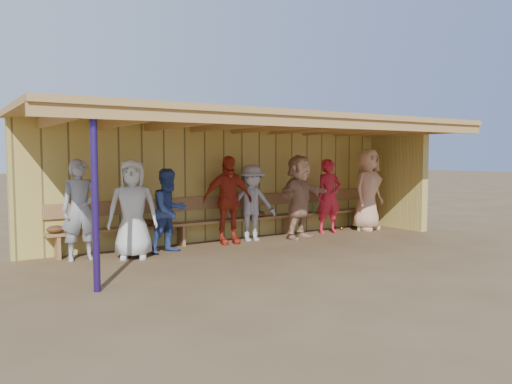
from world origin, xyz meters
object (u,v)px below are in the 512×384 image
at_px(player_c, 169,211).
at_px(player_g, 329,196).
at_px(player_a, 80,210).
at_px(bench, 236,214).
at_px(player_f, 299,197).
at_px(player_d, 228,200).
at_px(player_h, 368,190).
at_px(player_e, 252,203).
at_px(player_b, 133,209).

xyz_separation_m(player_c, player_g, (3.95, 0.15, 0.08)).
xyz_separation_m(player_a, bench, (3.28, 0.38, -0.33)).
xyz_separation_m(player_a, player_f, (4.48, -0.24, 0.04)).
xyz_separation_m(player_d, player_h, (3.68, -0.22, 0.08)).
xyz_separation_m(player_c, player_f, (2.95, -0.04, 0.13)).
relative_size(player_f, player_h, 0.93).
bearing_deg(player_d, player_h, 5.81).
relative_size(player_e, player_h, 0.82).
distance_m(player_d, player_g, 2.60).
bearing_deg(player_f, player_g, -10.13).
distance_m(player_d, player_f, 1.62).
relative_size(player_d, player_g, 1.05).
height_order(player_e, player_g, player_g).
xyz_separation_m(player_b, player_f, (3.69, 0.11, 0.04)).
bearing_deg(player_d, player_c, -160.89).
relative_size(player_a, player_e, 1.08).
bearing_deg(player_b, player_g, 26.04).
distance_m(player_b, player_e, 2.69).
xyz_separation_m(player_d, player_e, (0.57, -0.01, -0.09)).
bearing_deg(player_d, player_f, -0.56).
distance_m(player_c, player_g, 3.96).
relative_size(player_c, player_d, 0.87).
distance_m(player_a, player_c, 1.54).
bearing_deg(bench, player_e, -64.27).
xyz_separation_m(player_g, bench, (-2.20, 0.43, -0.31)).
distance_m(player_f, bench, 1.40).
bearing_deg(player_e, player_f, -1.17).
height_order(player_c, player_f, player_f).
xyz_separation_m(player_d, player_g, (2.60, -0.09, -0.04)).
height_order(player_a, player_h, player_h).
height_order(player_a, bench, player_a).
distance_m(player_a, player_e, 3.45).
xyz_separation_m(player_a, player_e, (3.45, 0.03, -0.07)).
distance_m(player_c, player_f, 2.96).
relative_size(player_a, player_f, 0.96).
distance_m(player_c, bench, 1.86).
xyz_separation_m(player_b, player_e, (2.66, 0.38, -0.07)).
xyz_separation_m(player_c, player_e, (1.92, 0.23, 0.02)).
xyz_separation_m(player_e, player_h, (3.11, -0.22, 0.17)).
relative_size(player_c, player_e, 0.97).
height_order(player_d, player_h, player_h).
distance_m(player_e, player_h, 3.13).
bearing_deg(player_e, player_g, 11.30).
relative_size(player_a, player_h, 0.89).
bearing_deg(player_d, bench, 49.65).
xyz_separation_m(player_g, player_h, (1.09, -0.14, 0.12)).
height_order(player_b, player_g, player_b).
bearing_deg(bench, player_d, -139.61).
bearing_deg(player_b, player_f, 24.07).
distance_m(player_b, player_c, 0.76).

